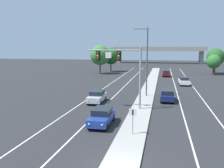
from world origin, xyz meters
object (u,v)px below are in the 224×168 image
Objects in this scene: median_sign_post at (133,117)px; car_receding_white at (184,81)px; street_lamp_median at (146,58)px; tree_far_right_a at (214,62)px; tree_far_left_b at (100,55)px; overhead_signal_mast at (123,65)px; car_oncoming_silver at (97,96)px; car_receding_navy at (167,95)px; tree_far_right_b at (216,57)px; car_receding_darkred at (166,73)px; car_oncoming_blue at (102,116)px; tree_far_left_a at (111,56)px.

car_receding_white is at bearing 77.86° from median_sign_post.
tree_far_right_a is at bearing 64.67° from street_lamp_median.
median_sign_post is 30.20m from car_receding_white.
street_lamp_median is 2.22× the size of car_receding_white.
tree_far_left_b is 1.45× the size of tree_far_right_a.
street_lamp_median is at bearing -63.45° from tree_far_left_b.
overhead_signal_mast is at bearing 104.68° from median_sign_post.
tree_far_left_b is (-8.71, 34.69, 4.37)m from car_oncoming_silver.
tree_far_left_b is (-17.89, 31.87, 4.37)m from car_receding_navy.
tree_far_left_b is at bearing 104.09° from car_oncoming_silver.
car_receding_white is 22.60m from tree_far_right_a.
overhead_signal_mast is 8.34m from street_lamp_median.
car_receding_darkred is at bearing -144.00° from tree_far_right_b.
median_sign_post is at bearing -61.15° from car_oncoming_silver.
car_oncoming_blue is (-2.97, -14.35, -4.97)m from street_lamp_median.
car_oncoming_blue is 41.49m from car_receding_darkred.
car_receding_white is at bearing 62.83° from street_lamp_median.
car_oncoming_silver is at bearing -75.91° from tree_far_left_b.
tree_far_left_b is at bearing 116.55° from street_lamp_median.
tree_far_left_a is (-13.29, 52.59, 3.16)m from median_sign_post.
tree_far_right_b is at bearing 72.72° from median_sign_post.
tree_far_left_b is (-11.68, 43.68, 4.37)m from car_oncoming_blue.
street_lamp_median is at bearing -117.17° from car_receding_white.
car_oncoming_silver is 36.04m from tree_far_left_b.
street_lamp_median reaches higher than car_oncoming_silver.
tree_far_right_a reaches higher than car_oncoming_blue.
street_lamp_median reaches higher than car_receding_darkred.
car_receding_darkred is (9.27, 32.03, 0.00)m from car_oncoming_silver.
tree_far_left_b reaches higher than tree_far_right_a.
overhead_signal_mast is 48.30m from tree_far_right_b.
tree_far_right_a reaches higher than median_sign_post.
street_lamp_median is at bearing 42.08° from car_oncoming_silver.
car_receding_white is (9.58, 27.23, 0.00)m from car_oncoming_blue.
car_receding_navy is at bearing 78.08° from median_sign_post.
street_lamp_median is at bearing 90.90° from median_sign_post.
tree_far_left_b reaches higher than tree_far_right_b.
tree_far_left_b is 1.09× the size of tree_far_left_a.
car_receding_white is at bearing -76.59° from car_receding_darkred.
tree_far_right_a is (9.17, 20.47, 2.75)m from car_receding_white.
tree_far_right_b is at bearing 65.29° from street_lamp_median.
tree_far_left_b is at bearing -103.77° from tree_far_left_a.
overhead_signal_mast reaches higher than car_receding_navy.
tree_far_left_b is at bearing 107.98° from median_sign_post.
car_oncoming_blue is (-3.23, 2.28, -0.77)m from median_sign_post.
car_receding_darkred is 19.22m from tree_far_left_a.
overhead_signal_mast is at bearing -133.25° from car_receding_navy.
car_oncoming_silver is (-2.97, 8.98, 0.00)m from car_oncoming_blue.
overhead_signal_mast is 23.10m from car_receding_white.
tree_far_right_b is (13.43, 9.76, 3.83)m from car_receding_darkred.
car_receding_white is 0.62× the size of tree_far_left_a.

